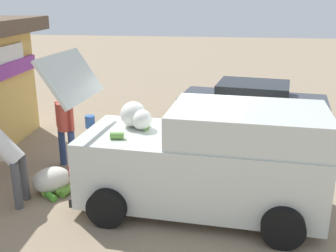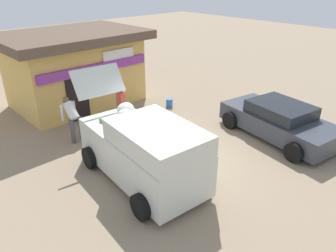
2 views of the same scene
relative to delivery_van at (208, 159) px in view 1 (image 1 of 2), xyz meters
name	(u,v)px [view 1 (image 1 of 2)]	position (x,y,z in m)	size (l,w,h in m)	color
ground_plane	(184,166)	(1.80, 0.59, -0.97)	(60.00, 60.00, 0.00)	gray
delivery_van	(208,159)	(0.00, 0.00, 0.00)	(2.43, 4.84, 2.73)	silver
parked_sedan	(252,104)	(5.27, -1.12, -0.36)	(2.73, 4.47, 1.26)	#383D47
vendor_standing	(65,124)	(1.47, 3.19, 0.05)	(0.46, 0.51, 1.76)	navy
customer_bending	(8,157)	(-0.33, 3.58, -0.03)	(0.57, 0.73, 1.55)	#4C4C51
unloaded_banana_pile	(52,181)	(0.23, 3.04, -0.74)	(0.94, 0.94, 0.49)	silver
paint_bucket	(90,122)	(4.25, 3.59, -0.79)	(0.29, 0.29, 0.36)	blue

